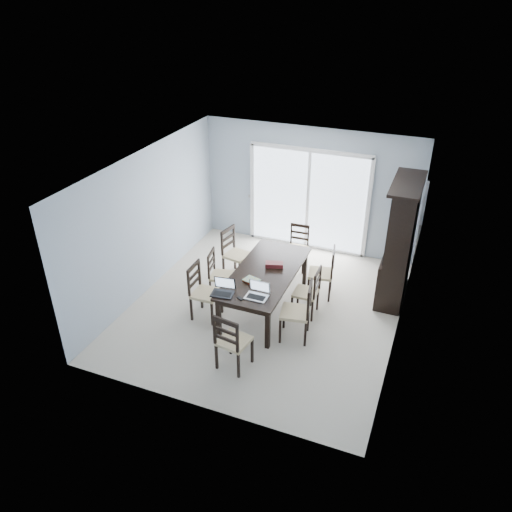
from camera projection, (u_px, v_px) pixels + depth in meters
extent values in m
plane|color=beige|center=(265.00, 307.00, 8.84)|extent=(5.00, 5.00, 0.00)
plane|color=white|center=(267.00, 167.00, 7.56)|extent=(5.00, 5.00, 0.00)
cube|color=#94A2B1|center=(309.00, 190.00, 10.22)|extent=(4.50, 0.02, 2.60)
cube|color=#94A2B1|center=(148.00, 221.00, 8.92)|extent=(0.02, 5.00, 2.60)
cube|color=#94A2B1|center=(406.00, 269.00, 7.47)|extent=(0.02, 5.00, 2.60)
cube|color=gray|center=(318.00, 228.00, 11.69)|extent=(4.50, 2.00, 0.10)
cube|color=#99999E|center=(331.00, 190.00, 12.20)|extent=(4.50, 0.06, 1.10)
cube|color=black|center=(265.00, 272.00, 8.48)|extent=(1.00, 2.20, 0.04)
cube|color=black|center=(265.00, 275.00, 8.51)|extent=(0.88, 2.08, 0.10)
cube|color=black|center=(219.00, 318.00, 7.99)|extent=(0.07, 0.07, 0.69)
cube|color=black|center=(268.00, 330.00, 7.72)|extent=(0.07, 0.07, 0.69)
cube|color=black|center=(263.00, 260.00, 9.61)|extent=(0.07, 0.07, 0.69)
cube|color=black|center=(305.00, 268.00, 9.34)|extent=(0.07, 0.07, 0.69)
cube|color=black|center=(394.00, 275.00, 8.99)|extent=(0.45, 1.30, 0.85)
cube|color=black|center=(404.00, 221.00, 8.45)|extent=(0.38, 1.30, 1.30)
cube|color=black|center=(409.00, 183.00, 8.13)|extent=(0.50, 1.38, 0.05)
cube|color=black|center=(389.00, 229.00, 8.18)|extent=(0.02, 0.36, 1.18)
cube|color=black|center=(393.00, 219.00, 8.51)|extent=(0.02, 0.36, 1.18)
cube|color=black|center=(396.00, 210.00, 8.85)|extent=(0.02, 0.36, 1.18)
cube|color=silver|center=(308.00, 201.00, 10.33)|extent=(2.40, 0.02, 2.10)
cube|color=white|center=(311.00, 150.00, 9.78)|extent=(2.52, 0.05, 0.08)
cube|color=white|center=(308.00, 201.00, 10.31)|extent=(0.06, 0.05, 2.10)
cube|color=white|center=(305.00, 245.00, 10.82)|extent=(2.52, 0.05, 0.05)
cube|color=black|center=(202.00, 297.00, 8.72)|extent=(0.04, 0.04, 0.44)
cube|color=black|center=(191.00, 309.00, 8.41)|extent=(0.04, 0.04, 0.44)
cube|color=black|center=(222.00, 302.00, 8.60)|extent=(0.04, 0.04, 0.44)
cube|color=black|center=(212.00, 314.00, 8.29)|extent=(0.04, 0.04, 0.44)
cube|color=tan|center=(206.00, 294.00, 8.39)|extent=(0.43, 0.43, 0.05)
cube|color=black|center=(216.00, 280.00, 9.25)|extent=(0.04, 0.04, 0.40)
cube|color=black|center=(210.00, 290.00, 8.95)|extent=(0.04, 0.04, 0.40)
cube|color=black|center=(234.00, 282.00, 9.19)|extent=(0.04, 0.04, 0.40)
cube|color=black|center=(229.00, 292.00, 8.89)|extent=(0.04, 0.04, 0.40)
cube|color=tan|center=(222.00, 276.00, 8.96)|extent=(0.45, 0.45, 0.05)
cube|color=black|center=(235.00, 259.00, 9.90)|extent=(0.04, 0.04, 0.43)
cube|color=black|center=(224.00, 267.00, 9.62)|extent=(0.04, 0.04, 0.43)
cube|color=black|center=(251.00, 265.00, 9.71)|extent=(0.04, 0.04, 0.43)
cube|color=black|center=(240.00, 273.00, 9.43)|extent=(0.04, 0.04, 0.43)
cube|color=tan|center=(237.00, 255.00, 9.54)|extent=(0.50, 0.50, 0.05)
cube|color=black|center=(305.00, 334.00, 7.81)|extent=(0.04, 0.04, 0.45)
cube|color=black|center=(308.00, 319.00, 8.16)|extent=(0.04, 0.04, 0.45)
cube|color=black|center=(280.00, 331.00, 7.88)|extent=(0.04, 0.04, 0.45)
cube|color=black|center=(284.00, 316.00, 8.23)|extent=(0.04, 0.04, 0.45)
cube|color=tan|center=(295.00, 312.00, 7.90)|extent=(0.51, 0.51, 0.05)
cube|color=black|center=(312.00, 311.00, 8.39)|extent=(0.03, 0.03, 0.40)
cube|color=black|center=(318.00, 300.00, 8.68)|extent=(0.03, 0.03, 0.40)
cube|color=black|center=(292.00, 307.00, 8.50)|extent=(0.03, 0.03, 0.40)
cube|color=black|center=(298.00, 296.00, 8.79)|extent=(0.03, 0.03, 0.40)
cube|color=tan|center=(306.00, 293.00, 8.48)|extent=(0.40, 0.40, 0.05)
cube|color=black|center=(329.00, 291.00, 8.89)|extent=(0.04, 0.04, 0.43)
cube|color=black|center=(331.00, 280.00, 9.22)|extent=(0.04, 0.04, 0.43)
cube|color=black|center=(308.00, 289.00, 8.96)|extent=(0.04, 0.04, 0.43)
cube|color=black|center=(310.00, 278.00, 9.28)|extent=(0.04, 0.04, 0.43)
cube|color=tan|center=(320.00, 273.00, 8.97)|extent=(0.49, 0.49, 0.05)
cube|color=black|center=(217.00, 357.00, 7.37)|extent=(0.04, 0.04, 0.44)
cube|color=black|center=(239.00, 366.00, 7.20)|extent=(0.04, 0.04, 0.44)
cube|color=black|center=(231.00, 342.00, 7.66)|extent=(0.04, 0.04, 0.44)
cube|color=black|center=(252.00, 351.00, 7.49)|extent=(0.04, 0.04, 0.44)
cube|color=tan|center=(234.00, 341.00, 7.31)|extent=(0.48, 0.48, 0.05)
cube|color=black|center=(307.00, 256.00, 10.03)|extent=(0.03, 0.03, 0.39)
cube|color=black|center=(290.00, 254.00, 10.13)|extent=(0.03, 0.03, 0.39)
cube|color=black|center=(303.00, 265.00, 9.75)|extent=(0.03, 0.03, 0.39)
cube|color=black|center=(286.00, 262.00, 9.84)|extent=(0.03, 0.03, 0.39)
cube|color=tan|center=(297.00, 250.00, 9.83)|extent=(0.40, 0.40, 0.05)
cube|color=black|center=(222.00, 294.00, 7.85)|extent=(0.38, 0.29, 0.02)
cube|color=silver|center=(222.00, 287.00, 7.79)|extent=(0.31, 0.08, 0.19)
cube|color=#B4B4B6|center=(256.00, 297.00, 7.77)|extent=(0.35, 0.24, 0.02)
cube|color=silver|center=(256.00, 291.00, 7.71)|extent=(0.31, 0.04, 0.18)
cube|color=maroon|center=(251.00, 281.00, 8.17)|extent=(0.29, 0.26, 0.03)
cube|color=gold|center=(252.00, 280.00, 8.16)|extent=(0.30, 0.26, 0.01)
cube|color=black|center=(240.00, 298.00, 7.75)|extent=(0.13, 0.10, 0.01)
cube|color=#4C0F1F|center=(274.00, 265.00, 8.59)|extent=(0.33, 0.24, 0.08)
cube|color=maroon|center=(298.00, 206.00, 11.56)|extent=(2.03, 1.85, 0.92)
cube|color=gray|center=(298.00, 186.00, 11.32)|extent=(2.09, 1.91, 0.06)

